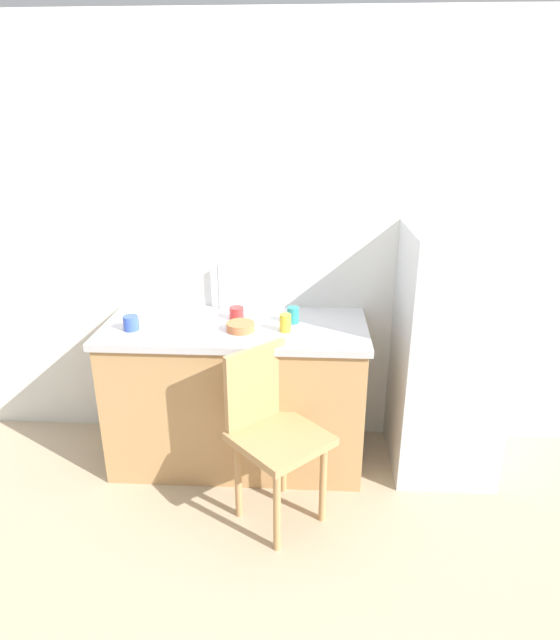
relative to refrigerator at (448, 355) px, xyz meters
The scene contains 13 objects.
ground_plane 1.43m from the refrigerator, 148.12° to the right, with size 8.00×8.00×0.00m, color tan.
back_wall 1.23m from the refrigerator, 162.27° to the left, with size 4.80×0.10×2.44m, color silver.
cabinet_base 1.21m from the refrigerator, behind, with size 1.41×0.60×0.81m, color tan.
countertop 1.18m from the refrigerator, behind, with size 1.45×0.64×0.04m, color #B7B7BC.
faucet 1.35m from the refrigerator, 169.51° to the left, with size 0.02×0.02×0.27m, color #B7B7BC.
refrigerator is the anchor object (origin of this frame).
chair 1.07m from the refrigerator, 152.75° to the right, with size 0.57×0.57×0.89m.
dish_tray 1.55m from the refrigerator, behind, with size 0.28×0.20×0.05m, color white.
terracotta_bowl 1.15m from the refrigerator, behind, with size 0.15×0.15×0.04m, color #C67042.
cup_teal 0.88m from the refrigerator, behind, with size 0.07×0.07×0.09m, color teal.
cup_blue 1.73m from the refrigerator, behind, with size 0.08×0.08×0.08m, color blue.
cup_red 1.19m from the refrigerator, behind, with size 0.08×0.08×0.07m, color red.
cup_yellow 0.92m from the refrigerator, behind, with size 0.06×0.06×0.10m, color yellow.
Camera 1 is at (0.28, -2.04, 1.92)m, focal length 29.77 mm.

